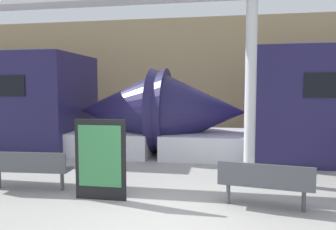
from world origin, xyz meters
TOP-DOWN VIEW (x-y plane):
  - ground_plane at (0.00, 0.00)m, footprint 60.00×60.00m
  - station_wall at (0.00, 9.53)m, footprint 56.00×0.20m
  - bench_near at (1.52, 1.05)m, footprint 1.58×0.67m
  - bench_far at (-2.97, 1.29)m, footprint 1.69×0.55m
  - poster_board at (-1.35, 1.03)m, footprint 0.94×0.07m
  - support_column_near at (1.38, 2.76)m, footprint 0.24×0.24m

SIDE VIEW (x-z plane):
  - ground_plane at x=0.00m, z-range 0.00..0.00m
  - bench_near at x=1.52m, z-range 0.08..0.86m
  - bench_far at x=-2.97m, z-range 0.08..0.87m
  - poster_board at x=-1.35m, z-range 0.01..1.47m
  - support_column_near at x=1.38m, z-range 0.00..3.95m
  - station_wall at x=0.00m, z-range 0.00..5.00m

